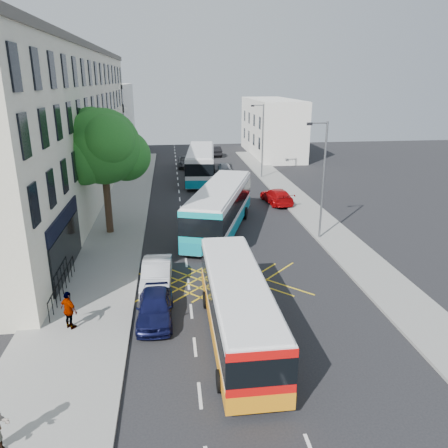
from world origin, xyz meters
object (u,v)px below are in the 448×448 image
object	(u,v)px
bus_far	(201,163)
red_hatchback	(277,196)
distant_car_dark	(214,151)
distant_car_grey	(187,162)
lamp_far	(262,137)
bus_near	(238,306)
parked_car_blue	(155,306)
parked_car_silver	(157,274)
lamp_near	(322,175)
distant_car_silver	(225,167)
bus_mid	(220,208)
pedestrian_far	(69,310)
street_tree	(103,147)
motorbike	(273,359)

from	to	relation	value
bus_far	red_hatchback	bearing A→B (deg)	-54.73
distant_car_dark	distant_car_grey	bearing A→B (deg)	56.74
lamp_far	distant_car_dark	xyz separation A→B (m)	(-3.68, 15.79, -3.89)
bus_near	bus_far	xyz separation A→B (m)	(0.72, 31.66, 0.32)
parked_car_blue	parked_car_silver	world-z (taller)	parked_car_silver
distant_car_dark	parked_car_silver	bearing A→B (deg)	74.43
lamp_far	parked_car_silver	bearing A→B (deg)	-113.05
parked_car_silver	bus_near	bearing A→B (deg)	-53.90
lamp_near	distant_car_silver	size ratio (longest dim) A/B	2.12
bus_mid	pedestrian_far	distance (m)	15.08
bus_far	red_hatchback	xyz separation A→B (m)	(6.08, -10.69, -1.14)
street_tree	parked_car_silver	xyz separation A→B (m)	(3.61, -9.04, -5.57)
bus_far	distant_car_dark	size ratio (longest dim) A/B	2.84
lamp_near	bus_near	world-z (taller)	lamp_near
bus_far	parked_car_blue	bearing A→B (deg)	-92.62
lamp_far	motorbike	xyz separation A→B (m)	(-6.62, -34.47, -3.70)
bus_far	distant_car_dark	xyz separation A→B (m)	(3.09, 15.59, -1.09)
bus_mid	distant_car_dark	bearing A→B (deg)	103.07
bus_near	parked_car_blue	xyz separation A→B (m)	(-3.60, 1.90, -0.81)
pedestrian_far	bus_far	bearing A→B (deg)	-64.30
parked_car_blue	red_hatchback	xyz separation A→B (m)	(10.40, 19.06, -0.02)
distant_car_silver	bus_far	bearing A→B (deg)	49.99
street_tree	distant_car_dark	size ratio (longest dim) A/B	2.00
parked_car_blue	red_hatchback	world-z (taller)	parked_car_blue
street_tree	bus_near	distance (m)	16.82
bus_far	red_hatchback	world-z (taller)	bus_far
street_tree	bus_near	bearing A→B (deg)	-63.45
parked_car_silver	distant_car_grey	bearing A→B (deg)	87.10
parked_car_blue	distant_car_silver	bearing A→B (deg)	78.51
parked_car_blue	motorbike	bearing A→B (deg)	-46.57
parked_car_blue	distant_car_grey	bearing A→B (deg)	86.35
street_tree	motorbike	world-z (taller)	street_tree
bus_near	bus_far	distance (m)	31.67
street_tree	parked_car_silver	bearing A→B (deg)	-68.23
bus_near	parked_car_blue	world-z (taller)	bus_near
distant_car_dark	motorbike	bearing A→B (deg)	81.12
bus_near	parked_car_silver	distance (m)	6.52
lamp_far	bus_near	bearing A→B (deg)	-103.41
lamp_near	red_hatchback	size ratio (longest dim) A/B	1.72
bus_mid	red_hatchback	world-z (taller)	bus_mid
parked_car_blue	distant_car_dark	size ratio (longest dim) A/B	0.93
lamp_far	bus_mid	size ratio (longest dim) A/B	0.65
lamp_near	distant_car_grey	world-z (taller)	lamp_near
parked_car_blue	parked_car_silver	xyz separation A→B (m)	(0.00, 3.48, 0.02)
red_hatchback	distant_car_grey	distance (m)	19.49
lamp_near	motorbike	size ratio (longest dim) A/B	3.62
bus_mid	pedestrian_far	size ratio (longest dim) A/B	6.89
bus_mid	bus_far	size ratio (longest dim) A/B	0.99
lamp_far	street_tree	bearing A→B (deg)	-130.81
distant_car_grey	bus_near	bearing A→B (deg)	-88.15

